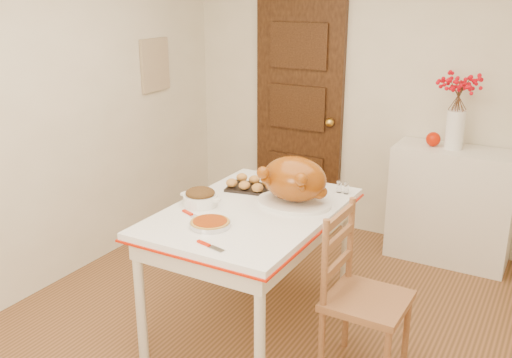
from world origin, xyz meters
The scene contains 18 objects.
floor centered at (0.00, 0.00, 0.00)m, with size 3.50×4.00×0.00m, color #55381B.
wall_back centered at (0.00, 2.00, 1.25)m, with size 3.50×0.00×2.50m, color silver.
wall_left centered at (-1.75, 0.00, 1.25)m, with size 0.00×4.00×2.50m, color silver.
door_back centered at (-0.70, 1.97, 1.03)m, with size 0.85×0.06×2.06m, color black.
photo_board centered at (-1.73, 1.20, 1.50)m, with size 0.03×0.35×0.45m, color tan.
sideboard centered at (0.76, 1.78, 0.47)m, with size 0.94×0.42×0.94m, color white.
kitchen_table centered at (-0.13, 0.10, 0.42)m, with size 0.96×1.40×0.84m, color white, non-canonical shape.
chair_oak centered at (0.66, 0.01, 0.50)m, with size 0.44×0.44×0.99m, color #985D38, non-canonical shape.
berry_vase centered at (0.73, 1.78, 1.25)m, with size 0.32×0.32×0.63m, color white, non-canonical shape.
apple centered at (0.57, 1.78, 0.99)m, with size 0.11×0.11×0.11m, color #BC1700.
turkey_platter centered at (0.06, 0.30, 0.99)m, with size 0.48×0.39×0.30m, color brown, non-canonical shape.
pumpkin_pie centered at (-0.20, -0.25, 0.86)m, with size 0.23×0.23×0.05m, color #882D06.
stuffing_dish centered at (-0.44, 0.00, 0.89)m, with size 0.28×0.22×0.11m, color brown, non-canonical shape.
rolls_tray centered at (-0.33, 0.41, 0.88)m, with size 0.29×0.22×0.08m, color #BD8942, non-canonical shape.
pie_server centered at (-0.05, -0.48, 0.85)m, with size 0.19×0.05×0.01m, color silver, non-canonical shape.
carving_knife centered at (-0.35, -0.18, 0.85)m, with size 0.26×0.06×0.01m, color silver, non-canonical shape.
drinking_glass centered at (-0.12, 0.64, 0.90)m, with size 0.07×0.07×0.12m, color white.
shaker_pair centered at (0.25, 0.65, 0.88)m, with size 0.08×0.03×0.08m, color white, non-canonical shape.
Camera 1 is at (1.51, -2.76, 2.14)m, focal length 40.22 mm.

